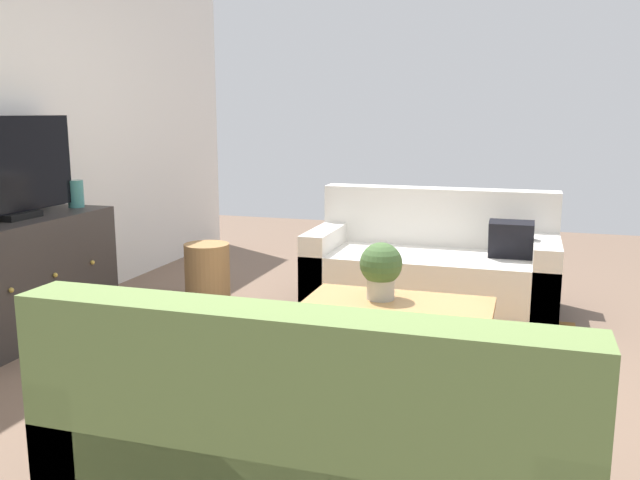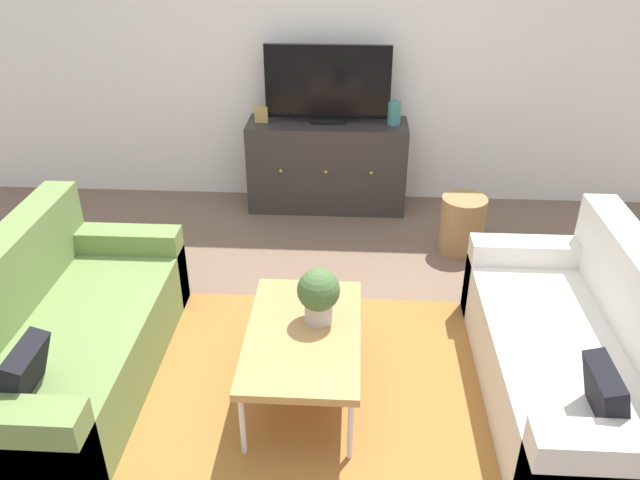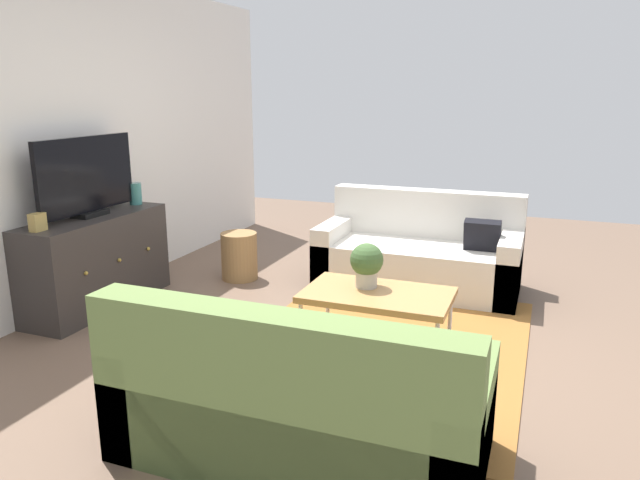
{
  "view_description": "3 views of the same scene",
  "coord_description": "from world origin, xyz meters",
  "px_view_note": "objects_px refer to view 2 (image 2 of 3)",
  "views": [
    {
      "loc": [
        -3.43,
        -0.75,
        1.42
      ],
      "look_at": [
        0.0,
        0.33,
        0.73
      ],
      "focal_mm": 37.64,
      "sensor_mm": 36.0,
      "label": 1
    },
    {
      "loc": [
        0.18,
        -2.75,
        2.46
      ],
      "look_at": [
        0.0,
        0.33,
        0.73
      ],
      "focal_mm": 35.14,
      "sensor_mm": 36.0,
      "label": 2
    },
    {
      "loc": [
        -3.76,
        -1.12,
        1.75
      ],
      "look_at": [
        0.0,
        0.33,
        0.73
      ],
      "focal_mm": 33.36,
      "sensor_mm": 36.0,
      "label": 3
    }
  ],
  "objects_px": {
    "potted_plant": "(319,294)",
    "flat_screen_tv": "(328,84)",
    "glass_vase": "(394,113)",
    "wicker_basket": "(462,224)",
    "couch_left_side": "(56,342)",
    "mantel_clock": "(262,114)",
    "couch_right_side": "(587,362)",
    "coffee_table": "(303,336)",
    "tv_console": "(327,165)"
  },
  "relations": [
    {
      "from": "couch_right_side",
      "to": "coffee_table",
      "type": "bearing_deg",
      "value": -179.51
    },
    {
      "from": "glass_vase",
      "to": "mantel_clock",
      "type": "relative_size",
      "value": 1.46
    },
    {
      "from": "wicker_basket",
      "to": "potted_plant",
      "type": "bearing_deg",
      "value": -122.96
    },
    {
      "from": "flat_screen_tv",
      "to": "wicker_basket",
      "type": "bearing_deg",
      "value": -35.16
    },
    {
      "from": "mantel_clock",
      "to": "coffee_table",
      "type": "bearing_deg",
      "value": -77.29
    },
    {
      "from": "potted_plant",
      "to": "tv_console",
      "type": "height_order",
      "value": "tv_console"
    },
    {
      "from": "coffee_table",
      "to": "mantel_clock",
      "type": "bearing_deg",
      "value": 102.71
    },
    {
      "from": "couch_right_side",
      "to": "coffee_table",
      "type": "distance_m",
      "value": 1.5
    },
    {
      "from": "coffee_table",
      "to": "flat_screen_tv",
      "type": "bearing_deg",
      "value": 89.72
    },
    {
      "from": "coffee_table",
      "to": "wicker_basket",
      "type": "distance_m",
      "value": 1.98
    },
    {
      "from": "flat_screen_tv",
      "to": "couch_left_side",
      "type": "bearing_deg",
      "value": -120.07
    },
    {
      "from": "couch_left_side",
      "to": "couch_right_side",
      "type": "distance_m",
      "value": 2.88
    },
    {
      "from": "potted_plant",
      "to": "flat_screen_tv",
      "type": "xyz_separation_m",
      "value": [
        -0.06,
        2.3,
        0.48
      ]
    },
    {
      "from": "coffee_table",
      "to": "potted_plant",
      "type": "height_order",
      "value": "potted_plant"
    },
    {
      "from": "tv_console",
      "to": "wicker_basket",
      "type": "relative_size",
      "value": 3.0
    },
    {
      "from": "tv_console",
      "to": "wicker_basket",
      "type": "distance_m",
      "value": 1.31
    },
    {
      "from": "couch_left_side",
      "to": "tv_console",
      "type": "relative_size",
      "value": 1.31
    },
    {
      "from": "couch_right_side",
      "to": "tv_console",
      "type": "height_order",
      "value": "couch_right_side"
    },
    {
      "from": "mantel_clock",
      "to": "tv_console",
      "type": "bearing_deg",
      "value": -0.0
    },
    {
      "from": "coffee_table",
      "to": "flat_screen_tv",
      "type": "distance_m",
      "value": 2.5
    },
    {
      "from": "coffee_table",
      "to": "wicker_basket",
      "type": "height_order",
      "value": "wicker_basket"
    },
    {
      "from": "couch_right_side",
      "to": "potted_plant",
      "type": "distance_m",
      "value": 1.46
    },
    {
      "from": "wicker_basket",
      "to": "coffee_table",
      "type": "bearing_deg",
      "value": -123.15
    },
    {
      "from": "couch_right_side",
      "to": "tv_console",
      "type": "xyz_separation_m",
      "value": [
        -1.49,
        2.37,
        0.1
      ]
    },
    {
      "from": "couch_right_side",
      "to": "mantel_clock",
      "type": "distance_m",
      "value": 3.18
    },
    {
      "from": "couch_left_side",
      "to": "mantel_clock",
      "type": "xyz_separation_m",
      "value": [
        0.84,
        2.37,
        0.55
      ]
    },
    {
      "from": "couch_left_side",
      "to": "mantel_clock",
      "type": "relative_size",
      "value": 13.55
    },
    {
      "from": "flat_screen_tv",
      "to": "coffee_table",
      "type": "bearing_deg",
      "value": -90.28
    },
    {
      "from": "glass_vase",
      "to": "coffee_table",
      "type": "bearing_deg",
      "value": -103.24
    },
    {
      "from": "mantel_clock",
      "to": "wicker_basket",
      "type": "bearing_deg",
      "value": -24.36
    },
    {
      "from": "mantel_clock",
      "to": "wicker_basket",
      "type": "height_order",
      "value": "mantel_clock"
    },
    {
      "from": "flat_screen_tv",
      "to": "mantel_clock",
      "type": "xyz_separation_m",
      "value": [
        -0.55,
        -0.02,
        -0.25
      ]
    },
    {
      "from": "glass_vase",
      "to": "wicker_basket",
      "type": "height_order",
      "value": "glass_vase"
    },
    {
      "from": "couch_left_side",
      "to": "flat_screen_tv",
      "type": "height_order",
      "value": "flat_screen_tv"
    },
    {
      "from": "couch_left_side",
      "to": "flat_screen_tv",
      "type": "distance_m",
      "value": 2.88
    },
    {
      "from": "potted_plant",
      "to": "mantel_clock",
      "type": "relative_size",
      "value": 2.39
    },
    {
      "from": "couch_left_side",
      "to": "coffee_table",
      "type": "height_order",
      "value": "couch_left_side"
    },
    {
      "from": "potted_plant",
      "to": "mantel_clock",
      "type": "distance_m",
      "value": 2.38
    },
    {
      "from": "tv_console",
      "to": "glass_vase",
      "type": "bearing_deg",
      "value": 0.0
    },
    {
      "from": "coffee_table",
      "to": "wicker_basket",
      "type": "relative_size",
      "value": 2.22
    },
    {
      "from": "couch_left_side",
      "to": "glass_vase",
      "type": "distance_m",
      "value": 3.12
    },
    {
      "from": "tv_console",
      "to": "mantel_clock",
      "type": "xyz_separation_m",
      "value": [
        -0.55,
        0.0,
        0.45
      ]
    },
    {
      "from": "glass_vase",
      "to": "couch_right_side",
      "type": "bearing_deg",
      "value": -68.43
    },
    {
      "from": "coffee_table",
      "to": "mantel_clock",
      "type": "xyz_separation_m",
      "value": [
        -0.54,
        2.39,
        0.44
      ]
    },
    {
      "from": "couch_left_side",
      "to": "wicker_basket",
      "type": "height_order",
      "value": "couch_left_side"
    },
    {
      "from": "glass_vase",
      "to": "mantel_clock",
      "type": "bearing_deg",
      "value": 180.0
    },
    {
      "from": "couch_right_side",
      "to": "flat_screen_tv",
      "type": "relative_size",
      "value": 1.72
    },
    {
      "from": "couch_right_side",
      "to": "coffee_table",
      "type": "relative_size",
      "value": 1.77
    },
    {
      "from": "couch_left_side",
      "to": "couch_right_side",
      "type": "height_order",
      "value": "same"
    },
    {
      "from": "coffee_table",
      "to": "tv_console",
      "type": "xyz_separation_m",
      "value": [
        0.01,
        2.39,
        -0.01
      ]
    }
  ]
}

